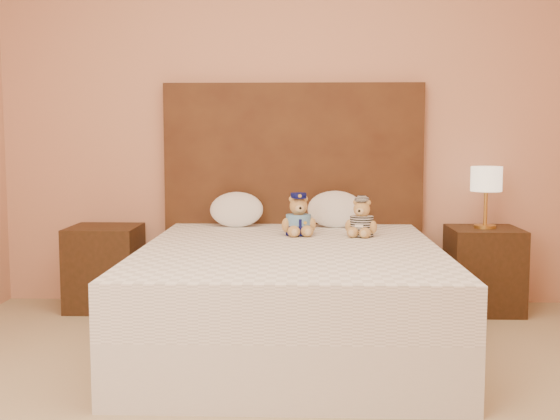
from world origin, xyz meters
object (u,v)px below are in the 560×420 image
(teddy_police, at_px, (298,215))
(teddy_prisoner, at_px, (362,218))
(lamp, at_px, (486,182))
(pillow_left, at_px, (237,208))
(nightstand_left, at_px, (105,267))
(pillow_right, at_px, (335,207))
(bed, at_px, (290,296))
(nightstand_right, at_px, (484,270))

(teddy_police, relative_size, teddy_prisoner, 1.12)
(lamp, relative_size, pillow_left, 1.14)
(teddy_prisoner, xyz_separation_m, pillow_left, (-0.79, 0.44, 0.01))
(teddy_police, relative_size, pillow_left, 0.72)
(nightstand_left, xyz_separation_m, teddy_police, (1.29, -0.38, 0.40))
(teddy_police, bearing_deg, pillow_right, 49.91)
(bed, bearing_deg, pillow_left, 114.10)
(pillow_right, bearing_deg, nightstand_left, -178.88)
(lamp, bearing_deg, nightstand_right, 0.00)
(teddy_police, xyz_separation_m, pillow_left, (-0.41, 0.41, -0.00))
(bed, relative_size, pillow_right, 5.46)
(nightstand_right, height_order, pillow_left, pillow_left)
(pillow_right, bearing_deg, pillow_left, 180.00)
(nightstand_right, xyz_separation_m, lamp, (-0.00, 0.00, 0.57))
(nightstand_right, xyz_separation_m, pillow_left, (-1.62, 0.03, 0.40))
(bed, height_order, nightstand_left, same)
(bed, relative_size, lamp, 5.00)
(bed, height_order, lamp, lamp)
(nightstand_left, distance_m, pillow_right, 1.58)
(bed, distance_m, pillow_left, 0.99)
(teddy_police, bearing_deg, teddy_prisoner, -14.70)
(teddy_prisoner, bearing_deg, pillow_right, 125.57)
(nightstand_right, height_order, pillow_right, pillow_right)
(nightstand_right, relative_size, teddy_prisoner, 2.43)
(bed, distance_m, nightstand_right, 1.48)
(bed, relative_size, nightstand_left, 3.64)
(bed, distance_m, teddy_prisoner, 0.69)
(nightstand_left, bearing_deg, teddy_prisoner, -13.89)
(nightstand_left, distance_m, teddy_police, 1.40)
(pillow_left, bearing_deg, teddy_police, -44.88)
(bed, xyz_separation_m, nightstand_right, (1.25, 0.80, -0.00))
(lamp, bearing_deg, pillow_right, 178.23)
(nightstand_right, distance_m, teddy_prisoner, 1.01)
(bed, relative_size, teddy_police, 7.91)
(nightstand_right, distance_m, lamp, 0.57)
(lamp, bearing_deg, nightstand_left, 180.00)
(lamp, relative_size, teddy_prisoner, 1.77)
(nightstand_right, relative_size, pillow_right, 1.50)
(nightstand_left, relative_size, pillow_left, 1.56)
(pillow_right, bearing_deg, nightstand_right, -1.77)
(pillow_left, xyz_separation_m, pillow_right, (0.65, 0.00, 0.00))
(lamp, xyz_separation_m, teddy_prisoner, (-0.83, -0.41, -0.19))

